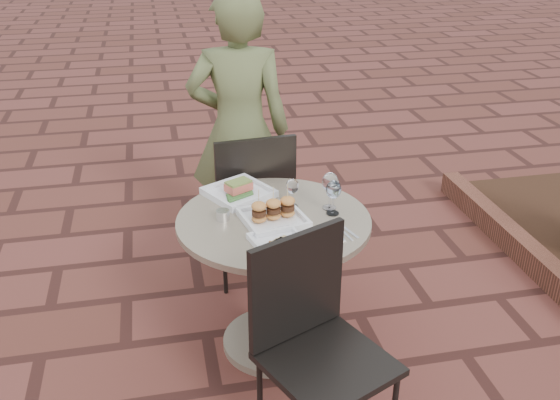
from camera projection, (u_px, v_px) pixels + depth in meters
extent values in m
plane|color=#592923|center=(303.00, 378.00, 2.97)|extent=(60.00, 60.00, 0.00)
cylinder|color=gray|center=(274.00, 340.00, 3.19)|extent=(0.52, 0.52, 0.04)
cylinder|color=gray|center=(274.00, 287.00, 3.04)|extent=(0.08, 0.08, 0.70)
cylinder|color=tan|center=(274.00, 221.00, 2.88)|extent=(0.90, 0.90, 0.03)
cube|color=black|center=(248.00, 205.00, 3.62)|extent=(0.48, 0.48, 0.03)
cube|color=black|center=(256.00, 179.00, 3.33)|extent=(0.44, 0.07, 0.46)
cylinder|color=black|center=(271.00, 220.00, 3.93)|extent=(0.02, 0.02, 0.44)
cylinder|color=black|center=(212.00, 229.00, 3.83)|extent=(0.02, 0.02, 0.44)
cylinder|color=black|center=(289.00, 250.00, 3.60)|extent=(0.02, 0.02, 0.44)
cylinder|color=black|center=(225.00, 260.00, 3.51)|extent=(0.02, 0.02, 0.44)
cube|color=black|center=(328.00, 364.00, 2.40)|extent=(0.58, 0.58, 0.03)
cube|color=black|center=(297.00, 286.00, 2.43)|extent=(0.41, 0.21, 0.46)
cylinder|color=black|center=(260.00, 400.00, 2.54)|extent=(0.02, 0.02, 0.44)
cylinder|color=black|center=(331.00, 363.00, 2.74)|extent=(0.02, 0.02, 0.44)
imported|color=#555D33|center=(239.00, 131.00, 3.65)|extent=(0.66, 0.50, 1.65)
cube|color=white|center=(239.00, 194.00, 3.09)|extent=(0.38, 0.38, 0.01)
cube|color=#D15B4A|center=(239.00, 187.00, 3.07)|extent=(0.15, 0.13, 0.04)
cube|color=olive|center=(238.00, 182.00, 3.06)|extent=(0.14, 0.12, 0.01)
cube|color=white|center=(273.00, 220.00, 2.84)|extent=(0.32, 0.32, 0.01)
cube|color=white|center=(279.00, 243.00, 2.66)|extent=(0.26, 0.26, 0.01)
ellipsoid|color=#CD5465|center=(273.00, 247.00, 2.60)|extent=(0.04, 0.03, 0.02)
cylinder|color=white|center=(333.00, 213.00, 2.91)|extent=(0.06, 0.06, 0.00)
cylinder|color=white|center=(333.00, 206.00, 2.90)|extent=(0.01, 0.01, 0.08)
ellipsoid|color=white|center=(334.00, 190.00, 2.86)|extent=(0.07, 0.07, 0.09)
cylinder|color=white|center=(334.00, 191.00, 2.86)|extent=(0.06, 0.06, 0.04)
cylinder|color=white|center=(292.00, 206.00, 2.98)|extent=(0.05, 0.05, 0.00)
cylinder|color=white|center=(292.00, 200.00, 2.97)|extent=(0.01, 0.01, 0.06)
ellipsoid|color=white|center=(292.00, 186.00, 2.93)|extent=(0.06, 0.06, 0.08)
cylinder|color=white|center=(329.00, 208.00, 2.96)|extent=(0.07, 0.07, 0.00)
cylinder|color=white|center=(330.00, 200.00, 2.94)|extent=(0.01, 0.01, 0.08)
ellipsoid|color=white|center=(330.00, 182.00, 2.90)|extent=(0.08, 0.08, 0.10)
cylinder|color=silver|center=(223.00, 215.00, 2.85)|extent=(0.07, 0.07, 0.05)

